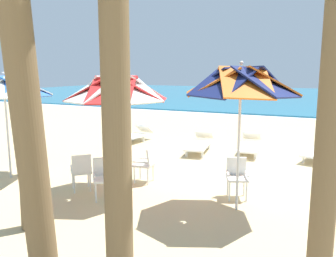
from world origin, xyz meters
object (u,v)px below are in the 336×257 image
Objects in this scene: sun_lounger_0 at (321,150)px; sun_lounger_2 at (199,143)px; palm_tree_2 at (110,24)px; plastic_chair_1 at (104,176)px; plastic_chair_2 at (81,170)px; beach_umbrella_2 at (4,87)px; sun_lounger_3 at (131,136)px; plastic_chair_3 at (146,163)px; sun_lounger_1 at (249,145)px; beach_umbrella_1 at (117,89)px; beachgoer_seated at (323,116)px; palm_tree_3 at (21,53)px; plastic_chair_4 at (33,156)px; plastic_chair_0 at (237,175)px; beach_umbrella_0 at (241,83)px.

sun_lounger_2 is (-3.75, -0.68, 0.00)m from sun_lounger_0.
palm_tree_2 is (2.11, -8.10, 2.83)m from sun_lounger_2.
plastic_chair_2 is (-0.71, 0.14, 0.00)m from plastic_chair_1.
sun_lounger_3 is (0.51, 5.02, -2.02)m from beach_umbrella_2.
plastic_chair_3 is 0.39× the size of sun_lounger_1.
beach_umbrella_1 is 4.94m from sun_lounger_2.
plastic_chair_1 is at bearing -93.89° from sun_lounger_2.
beach_umbrella_1 is 14.86m from beachgoer_seated.
sun_lounger_0 is at bearing 59.17° from palm_tree_3.
plastic_chair_4 is 0.39× the size of sun_lounger_2.
plastic_chair_2 is at bearing 168.84° from plastic_chair_1.
palm_tree_2 reaches higher than beach_umbrella_1.
beachgoer_seated is (1.50, 17.81, -2.82)m from palm_tree_2.
sun_lounger_2 is at bearing 86.11° from plastic_chair_1.
sun_lounger_0 is at bearing 54.09° from plastic_chair_1.
plastic_chair_0 is at bearing -109.29° from sun_lounger_0.
plastic_chair_1 is 4.76m from palm_tree_2.
beach_umbrella_1 is 3.12× the size of plastic_chair_1.
plastic_chair_0 is 1.00× the size of plastic_chair_2.
beach_umbrella_0 is 2.10m from plastic_chair_0.
sun_lounger_0 is at bearing 52.17° from beach_umbrella_1.
beach_umbrella_2 reaches higher than sun_lounger_1.
plastic_chair_1 is at bearing -2.56° from beach_umbrella_2.
plastic_chair_3 is at bearing 76.54° from plastic_chair_1.
plastic_chair_3 is 0.39× the size of sun_lounger_0.
plastic_chair_0 is 0.32× the size of beach_umbrella_2.
plastic_chair_2 is 0.39× the size of sun_lounger_3.
sun_lounger_2 and sun_lounger_3 have the same top height.
palm_tree_3 is (-2.85, -2.96, 2.49)m from plastic_chair_0.
plastic_chair_1 is 0.73m from plastic_chair_2.
beach_umbrella_0 is 5.75m from beach_umbrella_2.
palm_tree_2 reaches higher than palm_tree_3.
sun_lounger_2 is 2.82m from sun_lounger_3.
plastic_chair_2 reaches higher than sun_lounger_2.
palm_tree_2 is at bearing -59.28° from sun_lounger_3.
beach_umbrella_1 reaches higher than sun_lounger_3.
palm_tree_2 is at bearing -46.03° from plastic_chair_2.
sun_lounger_2 is at bearing 77.74° from plastic_chair_2.
sun_lounger_3 is (0.25, 4.52, -0.22)m from plastic_chair_4.
plastic_chair_3 reaches higher than sun_lounger_0.
plastic_chair_3 is at bearing 78.64° from palm_tree_3.
plastic_chair_3 is 0.39× the size of sun_lounger_3.
plastic_chair_4 reaches higher than sun_lounger_2.
palm_tree_3 reaches higher than plastic_chair_1.
beach_umbrella_0 is 1.29× the size of sun_lounger_0.
palm_tree_3 is (2.44, -2.32, 2.49)m from plastic_chair_4.
beach_umbrella_0 is 1.08× the size of beach_umbrella_2.
plastic_chair_2 is at bearing -13.73° from plastic_chair_4.
palm_tree_3 is at bearing -120.83° from sun_lounger_0.
plastic_chair_0 is 0.39× the size of sun_lounger_0.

